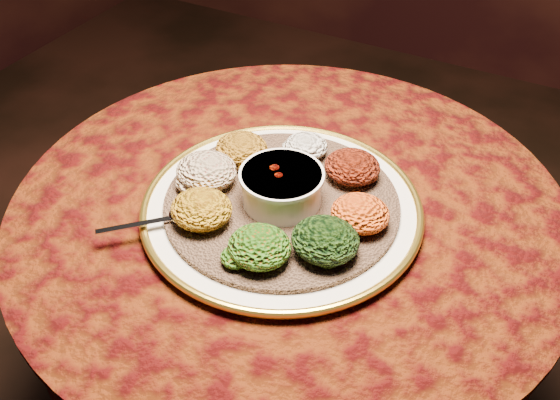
% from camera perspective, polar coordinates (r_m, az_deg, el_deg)
% --- Properties ---
extents(table, '(0.96, 0.96, 0.73)m').
position_cam_1_polar(table, '(1.20, 0.76, -6.56)').
color(table, black).
rests_on(table, ground).
extents(platter, '(0.57, 0.57, 0.02)m').
position_cam_1_polar(platter, '(1.04, 0.15, -0.70)').
color(platter, beige).
rests_on(platter, table).
extents(injera, '(0.49, 0.49, 0.01)m').
position_cam_1_polar(injera, '(1.03, 0.15, -0.25)').
color(injera, brown).
rests_on(injera, platter).
extents(stew_bowl, '(0.14, 0.14, 0.06)m').
position_cam_1_polar(stew_bowl, '(1.01, 0.15, 1.39)').
color(stew_bowl, silver).
rests_on(stew_bowl, injera).
extents(spoon, '(0.12, 0.12, 0.01)m').
position_cam_1_polar(spoon, '(1.00, -9.56, -1.57)').
color(spoon, silver).
rests_on(spoon, injera).
extents(portion_ayib, '(0.08, 0.07, 0.04)m').
position_cam_1_polar(portion_ayib, '(1.12, 2.41, 4.95)').
color(portion_ayib, silver).
rests_on(portion_ayib, injera).
extents(portion_kitfo, '(0.10, 0.09, 0.05)m').
position_cam_1_polar(portion_kitfo, '(1.07, 6.62, 3.04)').
color(portion_kitfo, black).
rests_on(portion_kitfo, injera).
extents(portion_tikil, '(0.09, 0.09, 0.04)m').
position_cam_1_polar(portion_tikil, '(0.98, 7.34, -1.22)').
color(portion_tikil, '#C06B10').
rests_on(portion_tikil, injera).
extents(portion_gomen, '(0.10, 0.10, 0.05)m').
position_cam_1_polar(portion_gomen, '(0.93, 4.16, -3.66)').
color(portion_gomen, black).
rests_on(portion_gomen, injera).
extents(portion_mixveg, '(0.10, 0.09, 0.05)m').
position_cam_1_polar(portion_mixveg, '(0.92, -1.88, -4.29)').
color(portion_mixveg, '#973609').
rests_on(portion_mixveg, injera).
extents(portion_kik, '(0.10, 0.09, 0.05)m').
position_cam_1_polar(portion_kik, '(0.99, -7.19, -0.83)').
color(portion_kik, '#AB7C0F').
rests_on(portion_kik, injera).
extents(portion_timatim, '(0.10, 0.10, 0.05)m').
position_cam_1_polar(portion_timatim, '(1.06, -6.73, 2.65)').
color(portion_timatim, maroon).
rests_on(portion_timatim, injera).
extents(portion_shiro, '(0.09, 0.09, 0.05)m').
position_cam_1_polar(portion_shiro, '(1.11, -3.53, 4.73)').
color(portion_shiro, '#8D5A11').
rests_on(portion_shiro, injera).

